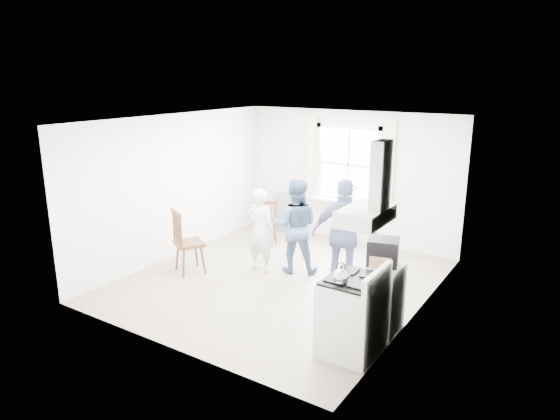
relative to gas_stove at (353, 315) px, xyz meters
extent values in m
cube|color=gray|center=(-1.91, 1.35, -0.49)|extent=(4.62, 5.12, 0.02)
cube|color=silver|center=(-1.91, 3.87, 0.82)|extent=(4.62, 0.04, 2.64)
cube|color=silver|center=(-1.91, -1.17, 0.82)|extent=(4.62, 0.04, 2.64)
cube|color=silver|center=(-4.18, 1.35, 0.82)|extent=(0.04, 5.12, 2.64)
cube|color=silver|center=(0.36, 1.35, 0.82)|extent=(0.04, 5.12, 2.64)
cube|color=white|center=(-1.91, 1.35, 2.13)|extent=(4.62, 5.12, 0.02)
cube|color=white|center=(-1.91, 3.83, 1.07)|extent=(1.20, 0.02, 1.40)
cube|color=silver|center=(-1.91, 3.80, 1.81)|extent=(1.38, 0.09, 0.09)
cube|color=silver|center=(-1.91, 3.80, 0.32)|extent=(1.38, 0.09, 0.09)
cube|color=silver|center=(-2.56, 3.80, 1.07)|extent=(0.09, 0.09, 1.58)
cube|color=silver|center=(-1.27, 3.80, 1.07)|extent=(0.09, 0.09, 1.58)
cube|color=silver|center=(-1.91, 3.73, 0.34)|extent=(1.38, 0.24, 0.06)
cube|color=beige|center=(-2.73, 3.79, 1.12)|extent=(0.24, 0.05, 1.70)
cube|color=beige|center=(-1.09, 3.79, 1.12)|extent=(0.24, 0.05, 1.70)
cube|color=silver|center=(0.11, 0.00, 1.26)|extent=(0.45, 0.76, 0.18)
cube|color=silver|center=(0.26, 0.00, 1.73)|extent=(0.14, 0.30, 0.76)
cube|color=gray|center=(-3.31, 3.68, -0.08)|extent=(0.40, 0.30, 0.80)
cube|color=silver|center=(-0.01, 0.00, -0.02)|extent=(0.65, 0.76, 0.92)
cube|color=black|center=(-0.01, 0.00, 0.45)|extent=(0.61, 0.72, 0.03)
cube|color=silver|center=(0.29, 0.00, 0.54)|extent=(0.06, 0.76, 0.20)
cylinder|color=silver|center=(-0.35, 0.00, 0.22)|extent=(0.02, 0.61, 0.02)
sphere|color=silver|center=(-0.07, -0.21, 0.56)|extent=(0.18, 0.18, 0.18)
cylinder|color=silver|center=(-0.07, -0.21, 0.50)|extent=(0.16, 0.16, 0.04)
torus|color=black|center=(-0.07, -0.21, 0.67)|extent=(0.11, 0.06, 0.11)
cube|color=silver|center=(0.07, 0.70, -0.03)|extent=(0.50, 0.55, 0.90)
cube|color=black|center=(0.06, 0.73, 0.51)|extent=(0.46, 0.44, 0.18)
cube|color=black|center=(0.06, 0.73, 0.68)|extent=(0.46, 0.44, 0.16)
cube|color=#9D724C|center=(0.10, 0.58, 0.49)|extent=(0.27, 0.22, 0.16)
cube|color=#432615|center=(-3.14, 2.78, -0.07)|extent=(0.54, 0.53, 0.05)
cube|color=#432615|center=(-3.03, 2.65, 0.18)|extent=(0.32, 0.28, 0.50)
cylinder|color=#432615|center=(-3.14, 2.78, -0.29)|extent=(0.03, 0.03, 0.40)
cube|color=#432615|center=(-3.40, 0.82, 0.02)|extent=(0.63, 0.62, 0.06)
cube|color=#432615|center=(-3.50, 0.64, 0.32)|extent=(0.43, 0.28, 0.61)
cylinder|color=#432615|center=(-3.40, 0.82, -0.24)|extent=(0.04, 0.04, 0.48)
imported|color=silver|center=(-2.41, 1.52, 0.24)|extent=(0.56, 0.56, 1.45)
imported|color=#425B7C|center=(-1.91, 1.82, 0.32)|extent=(1.03, 1.03, 1.61)
imported|color=navy|center=(-0.92, 1.64, 0.39)|extent=(1.25, 1.25, 1.75)
imported|color=#327135|center=(-1.78, 3.71, 0.54)|extent=(0.26, 0.26, 0.35)
camera|label=1|loc=(2.22, -5.03, 2.78)|focal=32.00mm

